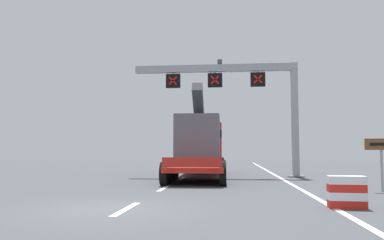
% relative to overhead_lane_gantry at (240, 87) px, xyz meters
% --- Properties ---
extents(ground, '(112.00, 112.00, 0.00)m').
position_rel_overhead_lane_gantry_xyz_m(ground, '(-3.89, -14.05, -5.64)').
color(ground, '#424449').
extents(lane_markings, '(0.20, 62.98, 0.01)m').
position_rel_overhead_lane_gantry_xyz_m(lane_markings, '(-3.43, 10.14, -5.63)').
color(lane_markings, silver).
rests_on(lane_markings, ground).
extents(edge_line_right, '(0.20, 63.00, 0.01)m').
position_rel_overhead_lane_gantry_xyz_m(edge_line_right, '(2.31, -2.05, -5.64)').
color(edge_line_right, silver).
rests_on(edge_line_right, ground).
extents(overhead_lane_gantry, '(10.52, 0.90, 7.39)m').
position_rel_overhead_lane_gantry_xyz_m(overhead_lane_gantry, '(0.00, 0.00, 0.00)').
color(overhead_lane_gantry, '#9EA0A5').
rests_on(overhead_lane_gantry, ground).
extents(heavy_haul_truck_red, '(3.29, 14.11, 5.30)m').
position_rel_overhead_lane_gantry_xyz_m(heavy_haul_truck_red, '(-2.47, 0.74, -3.65)').
color(heavy_haul_truck_red, red).
rests_on(heavy_haul_truck_red, ground).
extents(tourist_info_sign_brown, '(1.30, 0.15, 2.10)m').
position_rel_overhead_lane_gantry_xyz_m(tourist_info_sign_brown, '(5.42, -8.36, -4.07)').
color(tourist_info_sign_brown, '#9EA0A5').
rests_on(tourist_info_sign_brown, ground).
extents(crash_barrier_striped, '(1.03, 0.56, 0.90)m').
position_rel_overhead_lane_gantry_xyz_m(crash_barrier_striped, '(2.67, -13.19, -5.19)').
color(crash_barrier_striped, red).
rests_on(crash_barrier_striped, ground).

